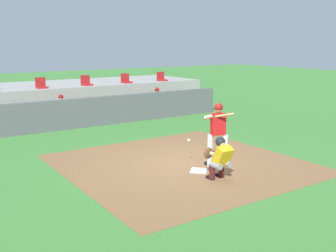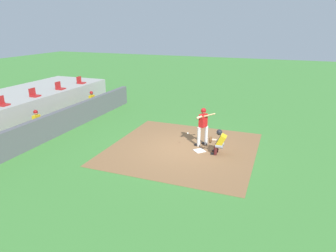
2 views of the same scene
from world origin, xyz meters
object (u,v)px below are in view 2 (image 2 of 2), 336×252
(dugout_player_1, at_px, (94,101))
(stadium_seat_4, at_px, (60,87))
(dugout_player_0, at_px, (39,122))
(stadium_seat_3, at_px, (34,94))
(stadium_seat_5, at_px, (80,82))
(home_plate, at_px, (199,151))
(stadium_seat_2, at_px, (2,103))
(batter_at_plate, at_px, (203,124))
(catcher_crouched, at_px, (219,141))

(dugout_player_1, xyz_separation_m, stadium_seat_4, (-0.65, 2.03, 0.86))
(dugout_player_0, height_order, stadium_seat_3, stadium_seat_3)
(dugout_player_1, relative_size, stadium_seat_5, 2.71)
(home_plate, xyz_separation_m, stadium_seat_5, (5.42, 10.18, 1.51))
(dugout_player_1, bearing_deg, stadium_seat_2, 157.81)
(dugout_player_1, height_order, stadium_seat_2, stadium_seat_2)
(stadium_seat_3, bearing_deg, batter_at_plate, -92.22)
(dugout_player_1, distance_m, stadium_seat_4, 2.30)
(stadium_seat_5, bearing_deg, batter_at_plate, -115.04)
(dugout_player_1, xyz_separation_m, stadium_seat_3, (-2.82, 2.03, 0.86))
(stadium_seat_2, bearing_deg, stadium_seat_3, 0.00)
(home_plate, height_order, stadium_seat_2, stadium_seat_2)
(home_plate, bearing_deg, stadium_seat_4, 72.29)
(stadium_seat_2, xyz_separation_m, stadium_seat_4, (4.33, 0.00, 0.00))
(stadium_seat_2, bearing_deg, dugout_player_1, -22.19)
(dugout_player_0, relative_size, stadium_seat_3, 2.71)
(batter_at_plate, height_order, stadium_seat_5, stadium_seat_5)
(dugout_player_0, xyz_separation_m, dugout_player_1, (4.77, 0.00, 0.00))
(dugout_player_0, bearing_deg, stadium_seat_2, 95.97)
(batter_at_plate, distance_m, stadium_seat_4, 10.44)
(catcher_crouched, height_order, dugout_player_1, dugout_player_1)
(catcher_crouched, bearing_deg, stadium_seat_5, 63.76)
(dugout_player_1, bearing_deg, catcher_crouched, -113.56)
(batter_at_plate, xyz_separation_m, dugout_player_0, (-1.56, 8.08, -0.36))
(stadium_seat_3, height_order, stadium_seat_4, same)
(stadium_seat_2, relative_size, stadium_seat_5, 1.00)
(batter_at_plate, distance_m, stadium_seat_5, 11.17)
(stadium_seat_2, distance_m, stadium_seat_5, 6.50)
(catcher_crouched, bearing_deg, stadium_seat_3, 84.33)
(catcher_crouched, bearing_deg, dugout_player_0, 95.47)
(dugout_player_0, relative_size, dugout_player_1, 1.00)
(dugout_player_0, bearing_deg, dugout_player_1, 0.00)
(dugout_player_0, relative_size, stadium_seat_4, 2.71)
(dugout_player_0, height_order, stadium_seat_2, stadium_seat_2)
(batter_at_plate, height_order, stadium_seat_2, stadium_seat_2)
(stadium_seat_4, bearing_deg, stadium_seat_3, 180.00)
(stadium_seat_5, bearing_deg, catcher_crouched, -116.24)
(home_plate, xyz_separation_m, batter_at_plate, (0.69, 0.07, 1.01))
(home_plate, xyz_separation_m, dugout_player_0, (-0.87, 8.14, 0.65))
(dugout_player_0, distance_m, stadium_seat_2, 2.22)
(dugout_player_0, xyz_separation_m, stadium_seat_2, (-0.21, 2.03, 0.86))
(dugout_player_0, bearing_deg, stadium_seat_3, 46.16)
(dugout_player_0, bearing_deg, catcher_crouched, -84.53)
(home_plate, xyz_separation_m, stadium_seat_2, (-1.08, 10.18, 1.51))
(home_plate, relative_size, stadium_seat_2, 0.92)
(home_plate, height_order, catcher_crouched, catcher_crouched)
(catcher_crouched, xyz_separation_m, dugout_player_1, (3.91, 8.98, 0.07))
(stadium_seat_3, xyz_separation_m, stadium_seat_5, (4.33, 0.00, 0.00))
(home_plate, bearing_deg, dugout_player_1, 64.39)
(catcher_crouched, xyz_separation_m, dugout_player_0, (-0.86, 8.98, 0.07))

